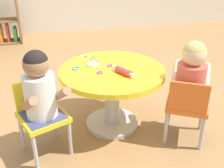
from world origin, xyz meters
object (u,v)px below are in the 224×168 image
(rolling_pin, at_px, (123,71))
(craft_scissors, at_px, (89,57))
(child_chair_right, at_px, (187,105))
(seated_child_right, at_px, (191,75))
(child_chair_left, at_px, (41,114))
(craft_table, at_px, (112,85))
(seated_child_left, at_px, (39,88))

(rolling_pin, xyz_separation_m, craft_scissors, (-0.18, 0.40, -0.02))
(child_chair_right, relative_size, seated_child_right, 1.05)
(child_chair_right, bearing_deg, child_chair_left, 171.45)
(seated_child_right, distance_m, rolling_pin, 0.49)
(seated_child_right, xyz_separation_m, craft_scissors, (-0.63, 0.59, -0.02))
(child_chair_left, xyz_separation_m, craft_scissors, (0.44, 0.46, 0.21))
(seated_child_right, xyz_separation_m, rolling_pin, (-0.45, 0.19, 0.00))
(child_chair_left, distance_m, child_chair_right, 1.06)
(seated_child_right, distance_m, craft_scissors, 0.86)
(craft_table, height_order, child_chair_right, child_chair_right)
(child_chair_left, height_order, seated_child_right, seated_child_right)
(craft_table, bearing_deg, child_chair_left, -162.66)
(child_chair_left, height_order, child_chair_right, same)
(child_chair_left, bearing_deg, craft_scissors, 46.41)
(child_chair_right, distance_m, craft_scissors, 0.90)
(seated_child_left, distance_m, rolling_pin, 0.62)
(craft_table, relative_size, seated_child_left, 1.61)
(craft_table, height_order, seated_child_right, seated_child_right)
(child_chair_right, relative_size, rolling_pin, 2.49)
(seated_child_right, bearing_deg, craft_table, 149.44)
(rolling_pin, bearing_deg, craft_scissors, 114.38)
(craft_table, bearing_deg, craft_scissors, 113.06)
(craft_table, distance_m, craft_scissors, 0.34)
(child_chair_right, bearing_deg, craft_table, 145.57)
(seated_child_right, bearing_deg, rolling_pin, 157.18)
(craft_scissors, bearing_deg, child_chair_left, -133.59)
(child_chair_right, relative_size, craft_scissors, 3.85)
(seated_child_left, bearing_deg, craft_scissors, 49.53)
(seated_child_left, distance_m, child_chair_right, 1.07)
(craft_table, bearing_deg, child_chair_right, -34.43)
(craft_table, height_order, seated_child_left, seated_child_left)
(rolling_pin, relative_size, craft_scissors, 1.55)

